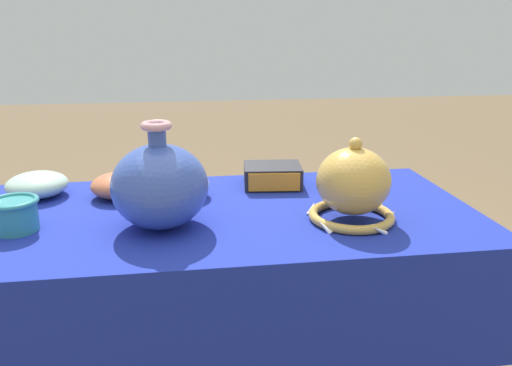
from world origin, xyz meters
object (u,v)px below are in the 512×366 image
bowl_shallow_ivory (183,184)px  cup_wide_slate (343,174)px  vase_tall_bulbous (160,185)px  vase_dome_bell (353,187)px  bowl_shallow_celadon (37,185)px  mosaic_tile_box (272,176)px  cup_wide_teal (15,214)px  bowl_shallow_terracotta (119,185)px

bowl_shallow_ivory → cup_wide_slate: (0.46, 0.01, 0.01)m
vase_tall_bulbous → vase_dome_bell: bearing=-3.0°
bowl_shallow_ivory → bowl_shallow_celadon: bowl_shallow_ivory is taller
mosaic_tile_box → bowl_shallow_celadon: (-0.65, -0.00, 0.00)m
mosaic_tile_box → vase_tall_bulbous: bearing=-133.2°
vase_dome_bell → cup_wide_teal: (-0.78, 0.04, -0.04)m
mosaic_tile_box → cup_wide_slate: cup_wide_slate is taller
cup_wide_teal → bowl_shallow_ivory: (0.38, 0.19, -0.01)m
bowl_shallow_ivory → vase_tall_bulbous: bearing=-103.4°
mosaic_tile_box → bowl_shallow_terracotta: (-0.43, -0.04, 0.00)m
vase_tall_bulbous → cup_wide_slate: (0.50, 0.22, -0.06)m
cup_wide_teal → bowl_shallow_celadon: (-0.02, 0.24, -0.01)m
cup_wide_teal → vase_tall_bulbous: bearing=-3.6°
bowl_shallow_celadon → vase_tall_bulbous: bearing=-37.7°
cup_wide_slate → vase_dome_bell: bearing=-103.0°
vase_tall_bulbous → vase_dome_bell: vase_tall_bulbous is taller
bowl_shallow_celadon → bowl_shallow_terracotta: bearing=-8.9°
bowl_shallow_terracotta → bowl_shallow_celadon: (-0.22, 0.03, 0.00)m
bowl_shallow_ivory → cup_wide_slate: 0.46m
vase_tall_bulbous → bowl_shallow_celadon: vase_tall_bulbous is taller
bowl_shallow_terracotta → bowl_shallow_celadon: 0.22m
mosaic_tile_box → cup_wide_teal: 0.68m
cup_wide_teal → vase_dome_bell: bearing=-3.3°
vase_tall_bulbous → mosaic_tile_box: (0.31, 0.27, -0.07)m
vase_dome_bell → vase_tall_bulbous: bearing=177.0°
mosaic_tile_box → cup_wide_teal: (-0.64, -0.25, 0.01)m
bowl_shallow_celadon → cup_wide_slate: size_ratio=1.33×
bowl_shallow_celadon → cup_wide_slate: bearing=-3.2°
vase_dome_bell → cup_wide_slate: vase_dome_bell is taller
vase_dome_bell → bowl_shallow_ivory: 0.46m
vase_tall_bulbous → cup_wide_slate: 0.55m
bowl_shallow_ivory → mosaic_tile_box: bearing=13.7°
mosaic_tile_box → bowl_shallow_celadon: 0.65m
cup_wide_teal → bowl_shallow_celadon: 0.25m
vase_dome_bell → bowl_shallow_celadon: (-0.79, 0.29, -0.05)m
mosaic_tile_box → cup_wide_teal: cup_wide_teal is taller
bowl_shallow_ivory → bowl_shallow_terracotta: size_ratio=0.96×
vase_tall_bulbous → bowl_shallow_ivory: vase_tall_bulbous is taller
vase_tall_bulbous → cup_wide_teal: 0.33m
vase_dome_bell → cup_wide_teal: vase_dome_bell is taller
vase_dome_bell → cup_wide_slate: bearing=77.0°
vase_tall_bulbous → bowl_shallow_celadon: bearing=142.3°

